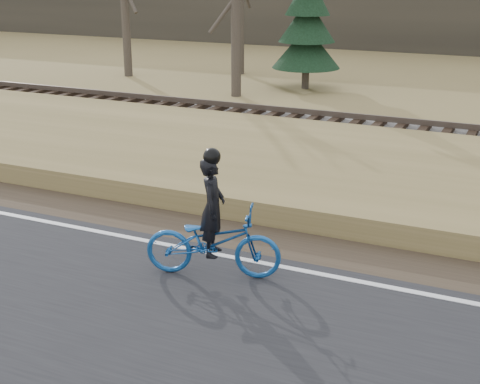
% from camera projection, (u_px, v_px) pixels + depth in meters
% --- Properties ---
extents(ground, '(120.00, 120.00, 0.00)m').
position_uv_depth(ground, '(215.00, 263.00, 10.85)').
color(ground, olive).
rests_on(ground, ground).
extents(road, '(120.00, 6.00, 0.06)m').
position_uv_depth(road, '(130.00, 336.00, 8.69)').
color(road, black).
rests_on(road, ground).
extents(edge_line, '(120.00, 0.12, 0.01)m').
position_uv_depth(edge_line, '(221.00, 255.00, 11.00)').
color(edge_line, silver).
rests_on(edge_line, road).
extents(shoulder, '(120.00, 1.60, 0.04)m').
position_uv_depth(shoulder, '(245.00, 236.00, 11.88)').
color(shoulder, '#473A2B').
rests_on(shoulder, ground).
extents(embankment, '(120.00, 5.00, 0.44)m').
position_uv_depth(embankment, '(302.00, 178.00, 14.39)').
color(embankment, olive).
rests_on(embankment, ground).
extents(ballast, '(120.00, 3.00, 0.45)m').
position_uv_depth(ballast, '(350.00, 138.00, 17.66)').
color(ballast, slate).
rests_on(ballast, ground).
extents(railroad, '(120.00, 2.40, 0.29)m').
position_uv_depth(railroad, '(350.00, 127.00, 17.56)').
color(railroad, black).
rests_on(railroad, ballast).
extents(cyclist, '(2.20, 1.28, 2.02)m').
position_uv_depth(cyclist, '(213.00, 236.00, 10.11)').
color(cyclist, '#144A8F').
rests_on(cyclist, road).
extents(conifer, '(2.60, 2.60, 5.29)m').
position_uv_depth(conifer, '(307.00, 22.00, 25.02)').
color(conifer, '#474034').
rests_on(conifer, ground).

